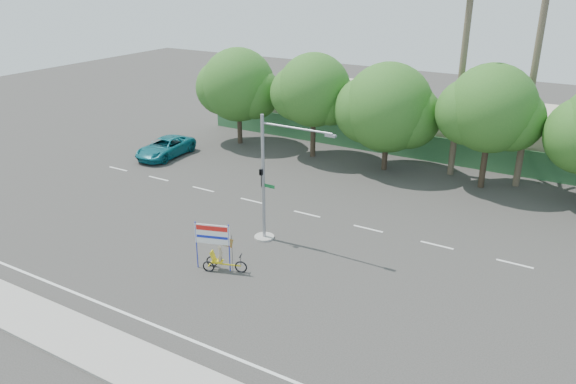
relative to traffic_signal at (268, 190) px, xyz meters
The scene contains 14 objects.
ground 5.40m from the traffic_signal, 61.13° to the right, with size 120.00×120.00×0.00m, color #33302D.
sidewalk_near 12.04m from the traffic_signal, 79.17° to the right, with size 50.00×2.40×0.12m, color gray.
fence 17.76m from the traffic_signal, 82.85° to the left, with size 38.00×0.08×2.00m, color #336B3D.
building_left 23.38m from the traffic_signal, 109.52° to the left, with size 12.00×8.00×4.00m, color beige.
building_right 24.29m from the traffic_signal, 65.15° to the left, with size 14.00×8.00×3.60m, color beige.
tree_far_left 18.45m from the traffic_signal, 130.22° to the left, with size 7.14×6.00×7.96m.
tree_left 14.99m from the traffic_signal, 109.08° to the left, with size 6.66×5.60×8.07m.
tree_center 14.15m from the traffic_signal, 85.33° to the left, with size 7.62×6.40×7.85m.
tree_right 16.38m from the traffic_signal, 59.83° to the left, with size 6.90×5.80×8.36m.
palm_tall 20.04m from the traffic_signal, 56.69° to the left, with size 3.73×3.79×17.45m.
palm_short 17.56m from the traffic_signal, 69.84° to the left, with size 3.73×3.79×14.45m.
traffic_signal is the anchor object (origin of this frame).
trike_billboard 4.50m from the traffic_signal, 94.87° to the right, with size 2.49×1.08×2.56m.
pickup_truck 16.94m from the traffic_signal, 151.39° to the left, with size 2.47×5.35×1.49m, color #106873.
Camera 1 is at (12.83, -19.28, 14.00)m, focal length 35.00 mm.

